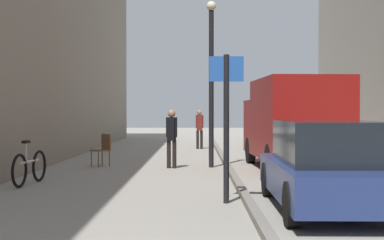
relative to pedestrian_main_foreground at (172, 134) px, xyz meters
name	(u,v)px	position (x,y,z in m)	size (l,w,h in m)	color
ground_plane	(170,173)	(0.01, -1.34, -0.96)	(80.00, 80.00, 0.00)	gray
kerb_strip	(231,171)	(1.59, -1.34, -0.90)	(0.16, 40.00, 0.12)	slate
pedestrian_main_foreground	(172,134)	(0.00, 0.00, 0.00)	(0.32, 0.23, 1.66)	black
pedestrian_mid_block	(200,126)	(0.84, 8.14, 0.01)	(0.33, 0.22, 1.67)	black
delivery_van	(294,121)	(3.41, -0.17, 0.37)	(2.33, 5.14, 2.49)	maroon
parked_car	(329,166)	(2.86, -6.62, -0.24)	(1.88, 4.22, 1.45)	navy
street_sign_post	(226,115)	(1.22, -5.99, 0.59)	(0.60, 0.10, 2.60)	black
lamp_post	(211,72)	(1.13, 0.26, 1.77)	(0.28, 0.28, 4.76)	black
bicycle_leaning	(30,167)	(-2.96, -3.56, -0.58)	(0.27, 1.76, 0.98)	black
cafe_chair_near_window	(103,148)	(-2.04, 0.57, -0.41)	(0.62, 0.62, 0.94)	brown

